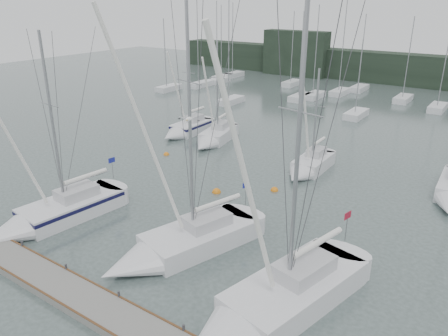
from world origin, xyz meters
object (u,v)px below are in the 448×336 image
object	(u,v)px
sailboat_near_right	(263,312)
sailboat_mid_c	(308,168)
sailboat_near_center	(169,249)
buoy_a	(216,192)
sailboat_mid_b	(213,138)
sailboat_near_left	(47,217)
sailboat_mid_a	(185,130)
buoy_c	(166,155)
buoy_b	(274,191)

from	to	relation	value
sailboat_near_right	sailboat_mid_c	distance (m)	18.68
sailboat_near_center	sailboat_near_right	xyz separation A→B (m)	(7.00, -1.66, 0.05)
sailboat_near_center	buoy_a	xyz separation A→B (m)	(-2.92, 8.66, -0.56)
sailboat_near_center	sailboat_mid_b	bearing A→B (deg)	136.01
sailboat_near_left	sailboat_near_center	distance (m)	9.13
sailboat_near_center	sailboat_near_right	distance (m)	7.19
buoy_a	sailboat_near_right	bearing A→B (deg)	-46.14
sailboat_mid_b	sailboat_near_center	bearing A→B (deg)	-72.34
sailboat_mid_a	sailboat_mid_c	world-z (taller)	sailboat_mid_a
sailboat_near_left	sailboat_mid_b	world-z (taller)	sailboat_near_left
sailboat_near_left	buoy_c	distance (m)	14.75
sailboat_near_center	buoy_b	bearing A→B (deg)	104.39
sailboat_mid_c	buoy_b	bearing A→B (deg)	-97.99
sailboat_mid_b	buoy_c	bearing A→B (deg)	-118.56
buoy_a	buoy_c	size ratio (longest dim) A/B	1.26
buoy_a	sailboat_mid_c	bearing A→B (deg)	61.42
sailboat_mid_a	sailboat_mid_b	distance (m)	4.20
sailboat_mid_a	sailboat_mid_b	xyz separation A→B (m)	(4.16, -0.59, -0.05)
buoy_a	buoy_b	xyz separation A→B (m)	(3.44, 2.78, 0.00)
sailboat_near_left	sailboat_mid_a	xyz separation A→B (m)	(-5.20, 20.34, -0.01)
buoy_a	sailboat_mid_a	bearing A→B (deg)	138.32
sailboat_near_left	buoy_c	xyz separation A→B (m)	(-2.68, 14.50, -0.59)
sailboat_near_center	buoy_c	xyz separation A→B (m)	(-11.66, 12.84, -0.56)
sailboat_near_left	sailboat_mid_c	distance (m)	20.40
sailboat_mid_c	sailboat_near_left	bearing A→B (deg)	-120.34
sailboat_mid_a	buoy_b	xyz separation A→B (m)	(14.71, -7.25, -0.58)
sailboat_mid_b	sailboat_mid_c	bearing A→B (deg)	-21.65
sailboat_near_center	buoy_b	size ratio (longest dim) A/B	28.36
sailboat_near_left	buoy_c	size ratio (longest dim) A/B	24.76
sailboat_near_left	buoy_c	bearing A→B (deg)	106.87
buoy_a	buoy_c	distance (m)	9.69
sailboat_mid_a	buoy_c	size ratio (longest dim) A/B	20.50
buoy_b	sailboat_near_right	bearing A→B (deg)	-63.71
sailboat_mid_c	sailboat_near_right	bearing A→B (deg)	-72.33
sailboat_mid_c	buoy_c	world-z (taller)	sailboat_mid_c
sailboat_near_right	buoy_c	world-z (taller)	sailboat_near_right
sailboat_near_right	sailboat_mid_a	xyz separation A→B (m)	(-21.18, 20.35, -0.03)
sailboat_near_right	buoy_a	bearing A→B (deg)	147.05
sailboat_mid_a	sailboat_mid_b	world-z (taller)	sailboat_mid_a
sailboat_mid_c	buoy_b	xyz separation A→B (m)	(-0.60, -4.63, -0.52)
sailboat_mid_c	buoy_c	distance (m)	13.19
sailboat_near_right	buoy_a	distance (m)	14.32
sailboat_near_center	sailboat_near_right	bearing A→B (deg)	3.70
sailboat_mid_c	buoy_c	size ratio (longest dim) A/B	17.56
sailboat_mid_a	sailboat_mid_c	bearing A→B (deg)	-10.33
sailboat_near_left	buoy_b	bearing A→B (deg)	60.41
sailboat_near_center	buoy_a	bearing A→B (deg)	125.65
sailboat_near_left	buoy_b	world-z (taller)	sailboat_near_left
sailboat_mid_a	sailboat_near_center	bearing A→B (deg)	-53.43
sailboat_near_left	sailboat_mid_a	bearing A→B (deg)	110.74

